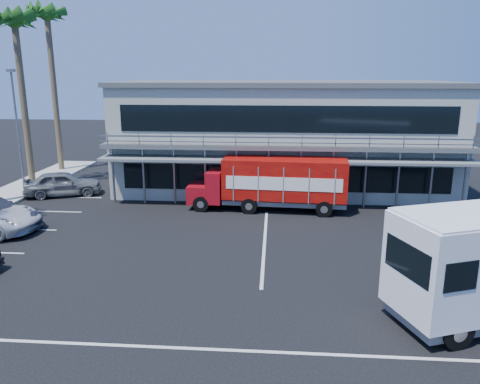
{
  "coord_description": "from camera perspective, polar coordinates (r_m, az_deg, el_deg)",
  "views": [
    {
      "loc": [
        2.42,
        -18.06,
        7.92
      ],
      "look_at": [
        0.77,
        3.7,
        2.3
      ],
      "focal_mm": 35.0,
      "sensor_mm": 36.0,
      "label": 1
    }
  ],
  "objects": [
    {
      "name": "ground",
      "position": [
        19.87,
        -3.06,
        -9.08
      ],
      "size": [
        120.0,
        120.0,
        0.0
      ],
      "primitive_type": "plane",
      "color": "black",
      "rests_on": "ground"
    },
    {
      "name": "building",
      "position": [
        33.27,
        5.34,
        7.02
      ],
      "size": [
        22.4,
        12.0,
        7.3
      ],
      "color": "#9FA395",
      "rests_on": "ground"
    },
    {
      "name": "palm_e",
      "position": [
        35.56,
        -25.71,
        17.37
      ],
      "size": [
        2.8,
        2.8,
        12.25
      ],
      "color": "brown",
      "rests_on": "ground"
    },
    {
      "name": "palm_f",
      "position": [
        40.69,
        -22.39,
        18.42
      ],
      "size": [
        2.8,
        2.8,
        13.25
      ],
      "color": "brown",
      "rests_on": "ground"
    },
    {
      "name": "light_pole_far",
      "position": [
        33.65,
        -25.51,
        7.22
      ],
      "size": [
        0.5,
        0.25,
        8.09
      ],
      "color": "gray",
      "rests_on": "ground"
    },
    {
      "name": "red_truck",
      "position": [
        27.32,
        4.11,
        1.23
      ],
      "size": [
        9.31,
        2.81,
        3.09
      ],
      "rotation": [
        0.0,
        0.0,
        -0.07
      ],
      "color": "maroon",
      "rests_on": "ground"
    },
    {
      "name": "parked_car_e",
      "position": [
        32.79,
        -20.79,
        0.98
      ],
      "size": [
        5.17,
        3.45,
        1.63
      ],
      "primitive_type": "imported",
      "rotation": [
        0.0,
        0.0,
        1.92
      ],
      "color": "slate",
      "rests_on": "ground"
    }
  ]
}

